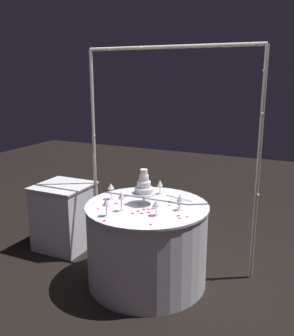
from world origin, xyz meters
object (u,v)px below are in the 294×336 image
wine_glass_4 (121,197)px  cake_knife (177,198)px  decorative_arch (169,129)px  wine_glass_6 (160,184)px  tiered_cake (144,187)px  wine_glass_0 (111,187)px  main_table (147,244)px  wine_glass_2 (180,199)px  side_table (64,216)px  wine_glass_5 (156,204)px  wine_glass_1 (106,203)px  wine_glass_3 (142,180)px

wine_glass_4 → cake_knife: bearing=59.8°
decorative_arch → wine_glass_6: decorative_arch is taller
tiered_cake → wine_glass_0: (-0.34, -0.02, -0.04)m
tiered_cake → main_table: bearing=-20.9°
main_table → wine_glass_0: 0.63m
wine_glass_2 → cake_knife: size_ratio=0.49×
side_table → wine_glass_0: size_ratio=4.69×
main_table → wine_glass_5: (0.18, -0.21, 0.49)m
wine_glass_0 → main_table: bearing=0.7°
wine_glass_1 → wine_glass_5: bearing=26.9°
wine_glass_1 → wine_glass_6: wine_glass_1 is taller
wine_glass_6 → tiered_cake: bearing=-92.2°
tiered_cake → wine_glass_2: size_ratio=2.28×
decorative_arch → wine_glass_2: decorative_arch is taller
side_table → wine_glass_1: bearing=-34.5°
decorative_arch → wine_glass_0: 0.81m
main_table → wine_glass_3: bearing=122.8°
wine_glass_0 → decorative_arch: bearing=53.1°
main_table → wine_glass_5: size_ratio=8.57×
side_table → cake_knife: 1.42m
wine_glass_1 → cake_knife: 0.80m
wine_glass_4 → wine_glass_0: bearing=136.6°
decorative_arch → wine_glass_1: 1.05m
decorative_arch → main_table: size_ratio=1.94×
wine_glass_6 → main_table: bearing=-86.0°
decorative_arch → main_table: 1.14m
wine_glass_1 → cake_knife: wine_glass_1 is taller
cake_knife → wine_glass_4: bearing=-120.2°
tiered_cake → wine_glass_2: 0.36m
wine_glass_5 → main_table: bearing=131.5°
tiered_cake → wine_glass_5: (0.22, -0.22, -0.06)m
decorative_arch → wine_glass_5: size_ratio=16.60×
cake_knife → wine_glass_0: bearing=-151.4°
main_table → wine_glass_6: size_ratio=7.94×
decorative_arch → cake_knife: 0.68m
side_table → wine_glass_1: wine_glass_1 is taller
side_table → wine_glass_5: (1.36, -0.49, 0.50)m
wine_glass_3 → wine_glass_2: bearing=-33.5°
decorative_arch → wine_glass_6: (-0.02, -0.15, -0.53)m
side_table → wine_glass_5: 1.53m
wine_glass_4 → side_table: bearing=153.4°
wine_glass_5 → wine_glass_6: (-0.21, 0.56, 0.00)m
decorative_arch → tiered_cake: (-0.04, -0.48, -0.47)m
side_table → wine_glass_3: 1.08m
tiered_cake → side_table: bearing=166.7°
wine_glass_6 → wine_glass_0: bearing=-134.8°
wine_glass_1 → wine_glass_6: 0.77m
wine_glass_2 → wine_glass_3: size_ratio=0.93×
main_table → cake_knife: bearing=59.0°
wine_glass_1 → wine_glass_6: size_ratio=1.04×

